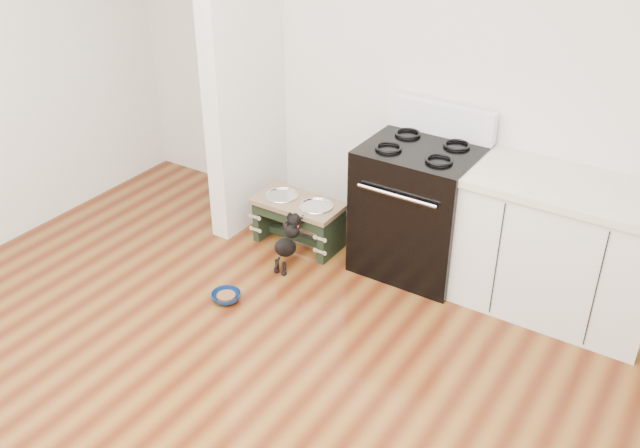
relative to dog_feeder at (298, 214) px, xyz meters
The scene contains 8 objects.
ground 2.06m from the dog_feeder, 72.55° to the right, with size 5.00×5.00×0.00m, color #4C1F0D.
room_shell 2.45m from the dog_feeder, 72.55° to the right, with size 5.00×5.00×5.00m.
partition_wall 1.24m from the dog_feeder, 164.88° to the left, with size 0.15×0.80×2.70m, color silver.
oven_range 0.91m from the dog_feeder, 13.73° to the left, with size 0.76×0.69×1.14m.
cabinet_run 1.87m from the dog_feeder, ahead, with size 1.24×0.64×0.91m.
dog_feeder is the anchor object (origin of this frame).
puppy 0.33m from the dog_feeder, 68.85° to the right, with size 0.12×0.34×0.40m.
floor_bowl 0.90m from the dog_feeder, 89.84° to the right, with size 0.25×0.25×0.06m.
Camera 1 is at (2.01, -1.83, 2.84)m, focal length 40.00 mm.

